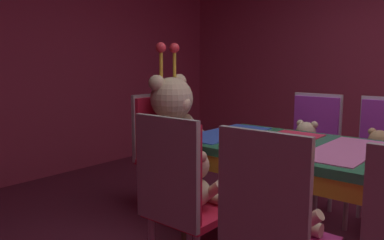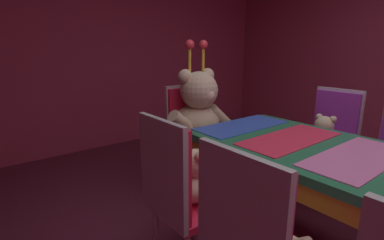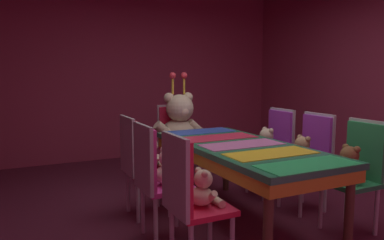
{
  "view_description": "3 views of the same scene",
  "coord_description": "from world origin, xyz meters",
  "px_view_note": "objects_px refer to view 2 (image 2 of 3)",
  "views": [
    {
      "loc": [
        -2.27,
        -0.73,
        1.25
      ],
      "look_at": [
        -0.25,
        0.96,
        0.86
      ],
      "focal_mm": 36.49,
      "sensor_mm": 36.0,
      "label": 1
    },
    {
      "loc": [
        -1.63,
        -0.59,
        1.32
      ],
      "look_at": [
        -0.24,
        1.18,
        0.76
      ],
      "focal_mm": 26.68,
      "sensor_mm": 36.0,
      "label": 2
    },
    {
      "loc": [
        -1.9,
        -2.84,
        1.4
      ],
      "look_at": [
        0.06,
        1.16,
        0.83
      ],
      "focal_mm": 35.2,
      "sensor_mm": 36.0,
      "label": 3
    }
  ],
  "objects_px": {
    "banquet_table": "(356,172)",
    "teddy_left_2": "(196,179)",
    "teddy_left_1": "(274,229)",
    "king_teddy_bear": "(200,112)",
    "chair_left_2": "(175,187)",
    "teddy_right_2": "(323,136)",
    "chair_right_2": "(331,133)",
    "throne_chair": "(188,125)"
  },
  "relations": [
    {
      "from": "banquet_table",
      "to": "teddy_left_2",
      "type": "bearing_deg",
      "value": 140.0
    },
    {
      "from": "teddy_left_1",
      "to": "king_teddy_bear",
      "type": "relative_size",
      "value": 0.35
    },
    {
      "from": "chair_left_2",
      "to": "teddy_right_2",
      "type": "distance_m",
      "value": 1.53
    },
    {
      "from": "teddy_left_1",
      "to": "chair_right_2",
      "type": "height_order",
      "value": "chair_right_2"
    },
    {
      "from": "teddy_left_1",
      "to": "chair_right_2",
      "type": "xyz_separation_m",
      "value": [
        1.56,
        0.54,
        0.0
      ]
    },
    {
      "from": "teddy_left_1",
      "to": "king_teddy_bear",
      "type": "height_order",
      "value": "king_teddy_bear"
    },
    {
      "from": "teddy_left_1",
      "to": "king_teddy_bear",
      "type": "distance_m",
      "value": 1.55
    },
    {
      "from": "banquet_table",
      "to": "chair_right_2",
      "type": "xyz_separation_m",
      "value": [
        0.84,
        0.55,
        -0.06
      ]
    },
    {
      "from": "chair_left_2",
      "to": "teddy_right_2",
      "type": "height_order",
      "value": "chair_left_2"
    },
    {
      "from": "teddy_left_1",
      "to": "chair_right_2",
      "type": "distance_m",
      "value": 1.65
    },
    {
      "from": "banquet_table",
      "to": "chair_right_2",
      "type": "bearing_deg",
      "value": 33.32
    },
    {
      "from": "teddy_left_1",
      "to": "teddy_right_2",
      "type": "relative_size",
      "value": 0.98
    },
    {
      "from": "chair_left_2",
      "to": "throne_chair",
      "type": "distance_m",
      "value": 1.28
    },
    {
      "from": "throne_chair",
      "to": "chair_right_2",
      "type": "bearing_deg",
      "value": 40.33
    },
    {
      "from": "teddy_left_2",
      "to": "teddy_left_1",
      "type": "bearing_deg",
      "value": -93.73
    },
    {
      "from": "chair_left_2",
      "to": "chair_right_2",
      "type": "height_order",
      "value": "same"
    },
    {
      "from": "teddy_left_2",
      "to": "king_teddy_bear",
      "type": "height_order",
      "value": "king_teddy_bear"
    },
    {
      "from": "teddy_left_1",
      "to": "king_teddy_bear",
      "type": "bearing_deg",
      "value": 62.04
    },
    {
      "from": "chair_right_2",
      "to": "teddy_right_2",
      "type": "bearing_deg",
      "value": -0.0
    },
    {
      "from": "chair_left_2",
      "to": "teddy_left_2",
      "type": "bearing_deg",
      "value": 0.0
    },
    {
      "from": "teddy_left_2",
      "to": "throne_chair",
      "type": "bearing_deg",
      "value": 54.79
    },
    {
      "from": "throne_chair",
      "to": "king_teddy_bear",
      "type": "relative_size",
      "value": 1.05
    },
    {
      "from": "banquet_table",
      "to": "teddy_right_2",
      "type": "relative_size",
      "value": 5.96
    },
    {
      "from": "teddy_left_1",
      "to": "teddy_left_2",
      "type": "distance_m",
      "value": 0.56
    },
    {
      "from": "banquet_table",
      "to": "teddy_left_2",
      "type": "relative_size",
      "value": 5.83
    },
    {
      "from": "chair_right_2",
      "to": "teddy_right_2",
      "type": "distance_m",
      "value": 0.15
    },
    {
      "from": "banquet_table",
      "to": "teddy_left_1",
      "type": "height_order",
      "value": "teddy_left_1"
    },
    {
      "from": "teddy_left_2",
      "to": "teddy_right_2",
      "type": "distance_m",
      "value": 1.38
    },
    {
      "from": "chair_left_2",
      "to": "king_teddy_bear",
      "type": "relative_size",
      "value": 1.05
    },
    {
      "from": "chair_right_2",
      "to": "king_teddy_bear",
      "type": "distance_m",
      "value": 1.18
    },
    {
      "from": "chair_left_2",
      "to": "banquet_table",
      "type": "bearing_deg",
      "value": -34.64
    },
    {
      "from": "throne_chair",
      "to": "teddy_left_2",
      "type": "bearing_deg",
      "value": -35.21
    },
    {
      "from": "chair_left_2",
      "to": "teddy_right_2",
      "type": "xyz_separation_m",
      "value": [
        1.53,
        -0.02,
        -0.0
      ]
    },
    {
      "from": "teddy_left_2",
      "to": "chair_right_2",
      "type": "bearing_deg",
      "value": -0.79
    },
    {
      "from": "banquet_table",
      "to": "chair_left_2",
      "type": "distance_m",
      "value": 1.01
    },
    {
      "from": "teddy_right_2",
      "to": "king_teddy_bear",
      "type": "relative_size",
      "value": 0.36
    },
    {
      "from": "chair_left_2",
      "to": "throne_chair",
      "type": "bearing_deg",
      "value": 49.41
    },
    {
      "from": "chair_left_2",
      "to": "teddy_left_2",
      "type": "height_order",
      "value": "chair_left_2"
    },
    {
      "from": "banquet_table",
      "to": "teddy_right_2",
      "type": "height_order",
      "value": "teddy_right_2"
    },
    {
      "from": "teddy_left_2",
      "to": "throne_chair",
      "type": "height_order",
      "value": "throne_chair"
    },
    {
      "from": "throne_chair",
      "to": "chair_left_2",
      "type": "bearing_deg",
      "value": -40.59
    },
    {
      "from": "teddy_right_2",
      "to": "king_teddy_bear",
      "type": "height_order",
      "value": "king_teddy_bear"
    }
  ]
}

